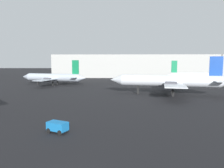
% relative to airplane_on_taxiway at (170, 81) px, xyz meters
% --- Properties ---
extents(airplane_on_taxiway, '(30.14, 23.05, 9.77)m').
position_rel_airplane_on_taxiway_xyz_m(airplane_on_taxiway, '(0.00, 0.00, 0.00)').
color(airplane_on_taxiway, silver).
rests_on(airplane_on_taxiway, ground_plane).
extents(airplane_distant, '(26.10, 21.20, 9.15)m').
position_rel_airplane_on_taxiway_xyz_m(airplane_distant, '(-36.77, 22.45, -0.78)').
color(airplane_distant, '#B2BCCC').
rests_on(airplane_distant, ground_plane).
extents(airplane_far_left, '(22.68, 17.41, 9.12)m').
position_rel_airplane_on_taxiway_xyz_m(airplane_far_left, '(17.34, 32.13, -0.72)').
color(airplane_far_left, white).
rests_on(airplane_far_left, ground_plane).
extents(baggage_cart, '(2.72, 2.19, 1.30)m').
position_rel_airplane_on_taxiway_xyz_m(baggage_cart, '(-20.24, -28.53, -2.91)').
color(baggage_cart, '#1972BF').
rests_on(baggage_cart, ground_plane).
extents(terminal_building, '(93.54, 22.69, 12.68)m').
position_rel_airplane_on_taxiway_xyz_m(terminal_building, '(-2.42, 70.07, 2.68)').
color(terminal_building, '#B7B7B2').
rests_on(terminal_building, ground_plane).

